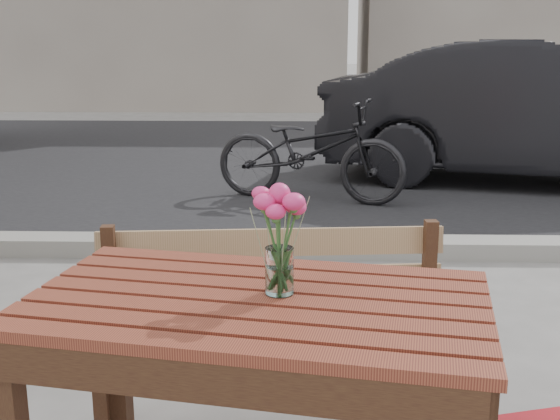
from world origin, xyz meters
The scene contains 6 objects.
street centered at (0.00, 5.06, 0.03)m, with size 30.00×8.12×0.12m.
main_table centered at (-0.04, 0.17, 0.64)m, with size 1.36×0.94×0.77m.
main_bench centered at (-0.02, 0.79, 0.49)m, with size 1.34×0.50×0.81m.
main_vase centered at (0.03, 0.20, 0.96)m, with size 0.17×0.17×0.31m.
parked_car centered at (2.53, 5.59, 0.72)m, with size 1.53×4.38×1.44m, color black.
bicycle centered at (0.17, 4.68, 0.47)m, with size 0.62×1.77×0.93m, color black.
Camera 1 is at (0.08, -1.63, 1.45)m, focal length 45.00 mm.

